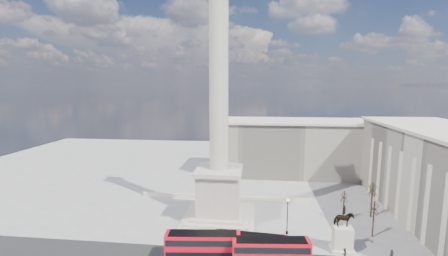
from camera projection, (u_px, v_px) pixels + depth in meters
name	position (u px, v px, depth m)	size (l,w,h in m)	color
ground	(216.00, 232.00, 55.39)	(180.00, 180.00, 0.00)	gray
nelsons_column	(219.00, 158.00, 58.49)	(14.00, 14.00, 49.85)	#B9AC9A
balustrade_wall	(225.00, 198.00, 71.05)	(40.00, 0.60, 1.10)	beige
building_east	(448.00, 176.00, 58.98)	(19.00, 46.00, 18.60)	#B6AC95
building_northeast	(298.00, 147.00, 91.38)	(51.00, 17.00, 16.60)	#B6AC95
red_bus_a	(203.00, 246.00, 45.97)	(11.69, 3.73, 4.66)	#BA0917
red_bus_b	(251.00, 248.00, 45.50)	(11.37, 3.43, 4.54)	#BA0917
red_bus_c	(271.00, 253.00, 44.12)	(11.57, 3.65, 4.61)	#BA0917
victorian_lamp	(287.00, 213.00, 54.22)	(0.58, 0.58, 6.73)	black
equestrian_statue	(343.00, 235.00, 48.92)	(3.74, 2.80, 7.85)	beige
bare_tree_near	(374.00, 207.00, 53.04)	(1.60, 1.60, 7.00)	#332319
bare_tree_mid	(344.00, 196.00, 59.51)	(1.71, 1.71, 6.49)	#332319
bare_tree_far	(373.00, 189.00, 61.07)	(1.88, 1.88, 7.68)	#332319
pedestrian_walking	(392.00, 255.00, 46.52)	(0.62, 0.41, 1.69)	#212723
pedestrian_standing	(344.00, 254.00, 46.54)	(0.93, 0.73, 1.92)	#212723
pedestrian_crossing	(263.00, 246.00, 49.15)	(1.03, 0.43, 1.76)	#212723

